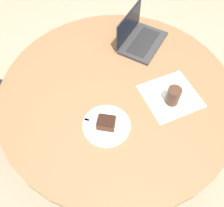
{
  "coord_description": "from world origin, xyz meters",
  "views": [
    {
      "loc": [
        -0.91,
        -0.03,
        1.95
      ],
      "look_at": [
        -0.12,
        0.02,
        0.78
      ],
      "focal_mm": 42.0,
      "sensor_mm": 36.0,
      "label": 1
    }
  ],
  "objects": [
    {
      "name": "ground_plane",
      "position": [
        0.0,
        0.0,
        0.0
      ],
      "size": [
        12.0,
        12.0,
        0.0
      ],
      "primitive_type": "plane",
      "color": "gray"
    },
    {
      "name": "dining_table",
      "position": [
        0.0,
        0.0,
        0.64
      ],
      "size": [
        1.37,
        1.37,
        0.74
      ],
      "color": "brown",
      "rests_on": "ground_plane"
    },
    {
      "name": "paper_document",
      "position": [
        -0.02,
        -0.31,
        0.74
      ],
      "size": [
        0.39,
        0.39,
        0.0
      ],
      "rotation": [
        0.0,
        0.0,
        0.47
      ],
      "color": "white",
      "rests_on": "dining_table"
    },
    {
      "name": "plate",
      "position": [
        -0.24,
        0.04,
        0.75
      ],
      "size": [
        0.25,
        0.25,
        0.01
      ],
      "color": "white",
      "rests_on": "dining_table"
    },
    {
      "name": "cake_slice",
      "position": [
        -0.24,
        0.04,
        0.78
      ],
      "size": [
        0.08,
        0.1,
        0.05
      ],
      "rotation": [
        0.0,
        0.0,
        1.48
      ],
      "color": "#472619",
      "rests_on": "plate"
    },
    {
      "name": "fork",
      "position": [
        -0.23,
        0.1,
        0.76
      ],
      "size": [
        0.06,
        0.17,
        0.0
      ],
      "rotation": [
        0.0,
        0.0,
        7.6
      ],
      "color": "silver",
      "rests_on": "plate"
    },
    {
      "name": "coffee_glass",
      "position": [
        -0.06,
        -0.31,
        0.8
      ],
      "size": [
        0.08,
        0.08,
        0.11
      ],
      "color": "#3D2619",
      "rests_on": "dining_table"
    },
    {
      "name": "laptop",
      "position": [
        0.41,
        -0.12,
        0.78
      ],
      "size": [
        0.39,
        0.34,
        0.21
      ],
      "rotation": [
        0.0,
        0.0,
        8.98
      ],
      "color": "#2D2D2D",
      "rests_on": "dining_table"
    }
  ]
}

